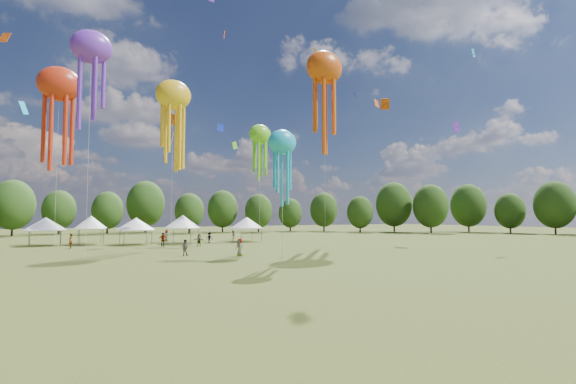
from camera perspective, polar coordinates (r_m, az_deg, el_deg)
ground at (r=20.80m, az=26.30°, el=-14.68°), size 300.00×300.00×0.00m
spectator_near at (r=45.17m, az=-14.16°, el=-7.52°), size 1.06×1.02×1.72m
spectators_far at (r=61.68m, az=-13.84°, el=-6.37°), size 27.42×31.36×1.93m
festival_tents at (r=66.68m, az=-19.33°, el=-4.07°), size 34.60×11.33×4.38m
show_kites at (r=58.07m, az=-8.17°, el=12.73°), size 41.86×27.62×30.34m
small_kites at (r=62.59m, az=-12.42°, el=19.87°), size 74.62×56.90×46.25m
treeline at (r=75.00m, az=-20.31°, el=-1.38°), size 201.57×95.24×13.43m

